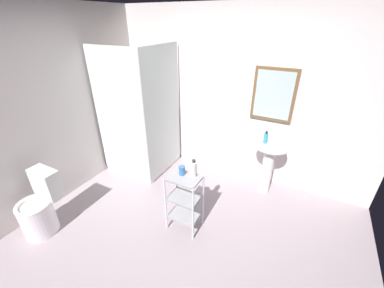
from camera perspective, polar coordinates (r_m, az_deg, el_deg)
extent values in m
cube|color=#9B8C93|center=(2.95, -5.87, -23.64)|extent=(4.20, 4.20, 0.02)
cube|color=silver|center=(3.66, 9.33, 11.03)|extent=(4.20, 0.10, 2.50)
cube|color=brown|center=(3.42, 19.07, 11.09)|extent=(0.56, 0.03, 0.72)
cube|color=silver|center=(3.40, 19.01, 11.02)|extent=(0.48, 0.01, 0.64)
cube|color=silver|center=(3.45, -33.87, 5.52)|extent=(0.10, 4.20, 2.50)
cube|color=white|center=(4.30, -11.21, -4.04)|extent=(0.90, 0.90, 0.10)
cube|color=silver|center=(3.57, -17.12, 6.30)|extent=(0.90, 0.02, 1.90)
cube|color=silver|center=(3.61, -6.99, 7.64)|extent=(0.02, 0.90, 1.90)
cylinder|color=silver|center=(3.28, -11.38, 5.12)|extent=(0.04, 0.04, 1.90)
cylinder|color=silver|center=(4.28, -11.28, -3.45)|extent=(0.08, 0.08, 0.00)
cylinder|color=white|center=(3.60, 17.54, -6.39)|extent=(0.15, 0.15, 0.68)
ellipsoid|color=white|center=(3.40, 18.50, -0.73)|extent=(0.46, 0.37, 0.13)
cylinder|color=silver|center=(3.45, 19.17, 1.79)|extent=(0.03, 0.03, 0.10)
cylinder|color=white|center=(3.46, -33.04, -14.84)|extent=(0.37, 0.37, 0.40)
torus|color=white|center=(3.33, -34.01, -12.06)|extent=(0.37, 0.37, 0.04)
cube|color=white|center=(3.31, -31.68, -8.00)|extent=(0.35, 0.17, 0.36)
cylinder|color=silver|center=(2.87, -6.36, -14.38)|extent=(0.02, 0.02, 0.74)
cylinder|color=silver|center=(2.73, 0.24, -16.83)|extent=(0.02, 0.02, 0.74)
cylinder|color=silver|center=(3.03, -3.62, -11.50)|extent=(0.02, 0.02, 0.74)
cylinder|color=silver|center=(2.90, 2.67, -13.61)|extent=(0.02, 0.02, 0.74)
cube|color=#99999E|center=(3.01, -1.76, -16.72)|extent=(0.36, 0.26, 0.02)
cube|color=#99999E|center=(2.83, -1.84, -12.83)|extent=(0.36, 0.26, 0.02)
cube|color=#99999E|center=(2.65, -1.93, -8.25)|extent=(0.36, 0.26, 0.02)
cylinder|color=#389ED1|center=(3.32, 17.34, 1.37)|extent=(0.06, 0.06, 0.14)
cylinder|color=black|center=(3.28, 17.54, 2.68)|extent=(0.03, 0.03, 0.03)
cylinder|color=white|center=(2.62, 0.43, -6.08)|extent=(0.07, 0.07, 0.18)
cylinder|color=#333338|center=(2.56, 0.44, -4.11)|extent=(0.04, 0.04, 0.03)
cylinder|color=#3870B2|center=(2.66, -2.43, -6.39)|extent=(0.07, 0.07, 0.11)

